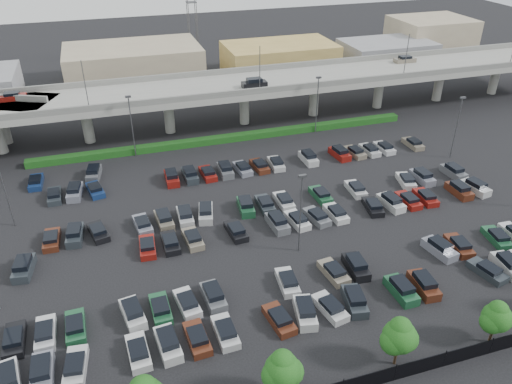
{
  "coord_description": "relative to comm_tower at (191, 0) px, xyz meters",
  "views": [
    {
      "loc": [
        -19.33,
        -52.33,
        36.28
      ],
      "look_at": [
        -1.72,
        3.51,
        2.0
      ],
      "focal_mm": 35.0,
      "sensor_mm": 36.0,
      "label": 1
    }
  ],
  "objects": [
    {
      "name": "distant_buildings",
      "position": [
        8.38,
        -12.19,
        -11.87
      ],
      "size": [
        138.0,
        24.0,
        9.0
      ],
      "color": "gray",
      "rests_on": "ground"
    },
    {
      "name": "tree_row",
      "position": [
        -3.3,
        -100.53,
        -12.09
      ],
      "size": [
        65.07,
        3.66,
        5.94
      ],
      "color": "#332316",
      "rests_on": "ground"
    },
    {
      "name": "comm_tower",
      "position": [
        0.0,
        0.0,
        0.0
      ],
      "size": [
        2.4,
        2.4,
        30.0
      ],
      "color": "#46474B",
      "rests_on": "ground"
    },
    {
      "name": "ground",
      "position": [
        -4.0,
        -74.0,
        -15.61
      ],
      "size": [
        280.0,
        280.0,
        0.0
      ],
      "primitive_type": "plane",
      "color": "black"
    },
    {
      "name": "light_poles",
      "position": [
        -8.12,
        -72.0,
        -9.37
      ],
      "size": [
        66.9,
        48.38,
        10.3
      ],
      "color": "#46474B",
      "rests_on": "ground"
    },
    {
      "name": "parked_cars",
      "position": [
        -4.94,
        -77.47,
        -14.98
      ],
      "size": [
        63.07,
        41.67,
        1.67
      ],
      "color": "silver",
      "rests_on": "ground"
    },
    {
      "name": "hedge",
      "position": [
        -4.0,
        -49.0,
        -15.06
      ],
      "size": [
        66.0,
        1.6,
        1.1
      ],
      "primitive_type": "cube",
      "color": "#133F12",
      "rests_on": "ground"
    },
    {
      "name": "fence",
      "position": [
        -4.05,
        -102.0,
        -14.71
      ],
      "size": [
        70.0,
        0.1,
        2.0
      ],
      "color": "black",
      "rests_on": "ground"
    },
    {
      "name": "overpass",
      "position": [
        -4.21,
        -42.0,
        -8.64
      ],
      "size": [
        150.0,
        13.0,
        15.8
      ],
      "color": "gray",
      "rests_on": "ground"
    }
  ]
}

